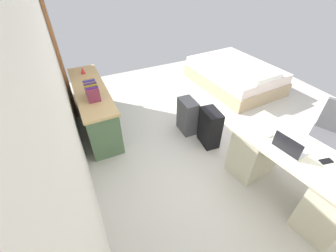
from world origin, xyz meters
The scene contains 14 objects.
ground_plane centered at (0.00, 0.00, 0.00)m, with size 5.86×5.86×0.00m, color beige.
wall_back centered at (0.00, 2.14, 1.26)m, with size 4.86×0.10×2.52m, color white.
door_wooden centered at (1.88, 2.06, 1.02)m, with size 0.88×0.05×2.04m, color brown.
desk centered at (-1.37, -0.03, 0.38)m, with size 1.52×0.85×0.73m.
office_chair centered at (-1.21, -0.90, 0.42)m, with size 0.61×0.61×0.94m.
credenza centered at (1.05, 1.75, 0.37)m, with size 1.80×0.48×0.73m.
bed centered at (1.19, -1.32, 0.24)m, with size 1.98×1.50×0.58m.
suitcase_black centered at (-0.18, 0.27, 0.30)m, with size 0.36×0.22×0.60m, color black.
suitcase_spare_grey centered at (0.25, 0.42, 0.29)m, with size 0.36×0.22×0.58m, color #4C4C51.
laptop centered at (-1.29, 0.08, 0.78)m, with size 0.34×0.26×0.21m.
computer_mouse centered at (-1.03, 0.08, 0.74)m, with size 0.06×0.10×0.03m, color white.
cell_phone_near_laptop centered at (-1.58, -0.14, 0.73)m, with size 0.07×0.14×0.01m, color black.
book_row centered at (0.72, 1.76, 0.84)m, with size 0.32×0.17×0.24m.
figurine_small centered at (1.62, 1.76, 0.78)m, with size 0.08×0.08×0.11m, color red.
Camera 1 is at (-2.28, 1.99, 2.42)m, focal length 23.77 mm.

